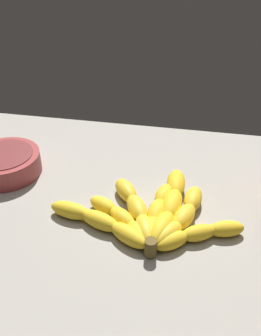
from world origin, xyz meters
The scene contains 3 objects.
ground_plane centered at (0.00, 0.00, -1.87)cm, with size 98.81×61.64×3.75cm, color gray.
banana_bunch centered at (-1.72, 5.01, 1.60)cm, with size 34.96×22.75×3.62cm.
small_bowl centered at (31.01, -4.35, 2.38)cm, with size 14.80×14.80×4.64cm.
Camera 1 is at (-6.75, 52.54, 44.36)cm, focal length 38.37 mm.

